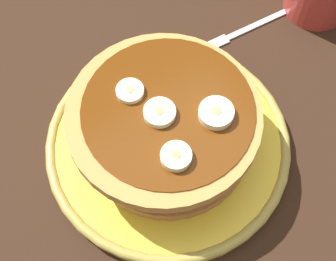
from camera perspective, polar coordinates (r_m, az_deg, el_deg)
The scene contains 8 objects.
ground_plane at distance 55.39cm, azimuth 0.00°, elevation -2.69°, with size 140.00×140.00×3.00cm, color black.
plate at distance 53.10cm, azimuth 0.00°, elevation -1.56°, with size 25.71×25.71×1.91cm.
pancake_stack at distance 49.43cm, azimuth -0.05°, elevation 0.49°, with size 19.25×18.81×6.93cm.
banana_slice_0 at distance 46.14cm, azimuth -1.27°, elevation 2.39°, with size 3.01×3.01×0.91cm.
banana_slice_1 at distance 43.95cm, azimuth 0.92°, elevation -2.97°, with size 2.80×2.80×1.00cm.
banana_slice_2 at distance 46.06cm, azimuth 5.47°, elevation 1.95°, with size 3.28×3.28×1.07cm.
banana_slice_3 at distance 47.35cm, azimuth -4.33°, elevation 4.45°, with size 2.65×2.65×0.77cm.
fork at distance 62.78cm, azimuth 8.41°, elevation 11.11°, with size 13.02×2.61×0.50cm.
Camera 1 is at (-13.59, -18.59, 48.88)cm, focal length 53.77 mm.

